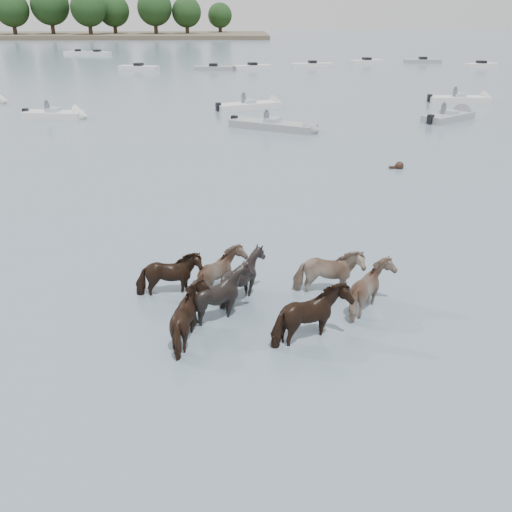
{
  "coord_description": "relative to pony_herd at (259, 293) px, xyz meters",
  "views": [
    {
      "loc": [
        1.2,
        -13.62,
        7.31
      ],
      "look_at": [
        1.72,
        0.62,
        1.1
      ],
      "focal_mm": 40.13,
      "sensor_mm": 36.0,
      "label": 1
    }
  ],
  "objects": [
    {
      "name": "motorboat_a",
      "position": [
        -12.85,
        28.79,
        -0.3
      ],
      "size": [
        4.92,
        2.3,
        1.92
      ],
      "rotation": [
        0.0,
        0.0,
        -0.16
      ],
      "color": "silver",
      "rests_on": "ground"
    },
    {
      "name": "ground",
      "position": [
        -1.76,
        0.44,
        -0.53
      ],
      "size": [
        400.0,
        400.0,
        0.0
      ],
      "primitive_type": "plane",
      "color": "slate",
      "rests_on": "ground"
    },
    {
      "name": "swimming_pony",
      "position": [
        7.48,
        14.2,
        -0.42
      ],
      "size": [
        0.72,
        0.44,
        0.44
      ],
      "color": "black",
      "rests_on": "ground"
    },
    {
      "name": "motorboat_b",
      "position": [
        2.58,
        23.93,
        -0.3
      ],
      "size": [
        6.16,
        4.46,
        1.92
      ],
      "rotation": [
        0.0,
        0.0,
        -0.52
      ],
      "color": "gray",
      "rests_on": "ground"
    },
    {
      "name": "motorboat_d",
      "position": [
        14.97,
        27.4,
        -0.3
      ],
      "size": [
        4.72,
        4.16,
        1.92
      ],
      "rotation": [
        0.0,
        0.0,
        0.66
      ],
      "color": "gray",
      "rests_on": "ground"
    },
    {
      "name": "pony_herd",
      "position": [
        0.0,
        0.0,
        0.0
      ],
      "size": [
        7.12,
        4.33,
        1.67
      ],
      "color": "black",
      "rests_on": "ground"
    },
    {
      "name": "motorboat_c",
      "position": [
        1.24,
        32.73,
        -0.3
      ],
      "size": [
        5.75,
        3.63,
        1.92
      ],
      "rotation": [
        0.0,
        0.0,
        0.4
      ],
      "color": "silver",
      "rests_on": "ground"
    },
    {
      "name": "motorboat_e",
      "position": [
        18.98,
        35.26,
        -0.3
      ],
      "size": [
        5.6,
        1.78,
        1.92
      ],
      "rotation": [
        0.0,
        0.0,
        -0.03
      ],
      "color": "silver",
      "rests_on": "ground"
    },
    {
      "name": "distant_flotilla",
      "position": [
        -0.94,
        73.54,
        -0.27
      ],
      "size": [
        103.85,
        29.63,
        0.93
      ],
      "color": "silver",
      "rests_on": "ground"
    }
  ]
}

